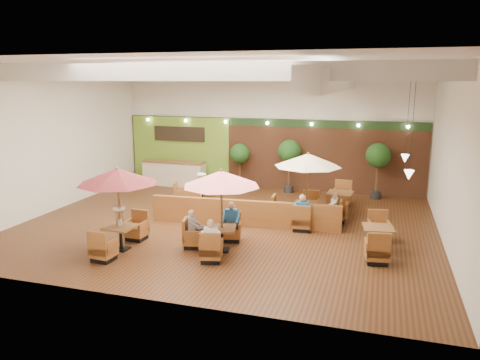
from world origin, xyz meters
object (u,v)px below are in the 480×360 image
at_px(service_counter, 174,173).
at_px(topiary_0, 240,155).
at_px(booth_divider, 244,213).
at_px(topiary_2, 378,157).
at_px(table_3, 197,194).
at_px(diner_4, 333,205).
at_px(table_4, 378,239).
at_px(table_5, 340,203).
at_px(table_1, 220,192).
at_px(diner_1, 231,218).
at_px(topiary_1, 289,153).
at_px(diner_3, 302,209).
at_px(table_2, 307,175).
at_px(diner_0, 211,236).
at_px(table_0, 118,187).
at_px(diner_2, 193,224).

bearing_deg(service_counter, topiary_0, 3.55).
distance_m(booth_divider, topiary_2, 6.97).
height_order(table_3, diner_4, table_3).
relative_size(table_4, table_5, 0.94).
bearing_deg(table_1, diner_1, 73.39).
distance_m(topiary_1, diner_3, 5.55).
height_order(service_counter, topiary_1, topiary_1).
relative_size(table_1, diner_1, 3.17).
height_order(table_1, diner_3, table_1).
bearing_deg(topiary_2, table_2, -117.79).
relative_size(topiary_0, diner_3, 2.63).
height_order(booth_divider, diner_0, diner_0).
distance_m(booth_divider, table_1, 2.81).
height_order(table_0, diner_4, table_0).
height_order(service_counter, diner_3, diner_3).
bearing_deg(table_2, diner_3, -93.80).
bearing_deg(table_4, topiary_0, 124.83).
xyz_separation_m(table_4, diner_2, (-5.30, -1.29, 0.36)).
relative_size(service_counter, table_3, 1.19).
relative_size(table_3, diner_2, 3.51).
xyz_separation_m(booth_divider, table_5, (3.01, 2.56, -0.07)).
bearing_deg(table_0, booth_divider, 51.54).
relative_size(table_4, diner_2, 3.65).
height_order(table_4, diner_3, diner_3).
bearing_deg(table_0, topiary_2, 52.93).
bearing_deg(topiary_2, table_3, -155.42).
relative_size(diner_2, diner_3, 0.89).
bearing_deg(diner_4, table_5, 2.21).
bearing_deg(topiary_0, diner_0, -78.07).
height_order(table_1, topiary_2, table_1).
distance_m(booth_divider, diner_2, 2.62).
xyz_separation_m(table_3, diner_2, (1.80, -4.64, 0.29)).
height_order(table_1, table_2, table_2).
bearing_deg(table_5, diner_1, -122.05).
distance_m(service_counter, topiary_2, 9.36).
bearing_deg(table_3, diner_3, -42.19).
bearing_deg(diner_4, table_3, 83.70).
relative_size(topiary_1, diner_2, 3.32).
height_order(table_5, diner_4, diner_4).
relative_size(table_5, topiary_2, 1.17).
bearing_deg(diner_1, table_4, -179.40).
height_order(service_counter, table_5, service_counter).
distance_m(table_5, topiary_0, 5.67).
distance_m(service_counter, booth_divider, 7.17).
height_order(table_0, table_5, table_0).
bearing_deg(diner_3, table_5, 59.86).
height_order(table_5, diner_0, diner_0).
distance_m(service_counter, table_0, 8.78).
height_order(service_counter, table_0, table_0).
bearing_deg(table_0, table_3, 90.47).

